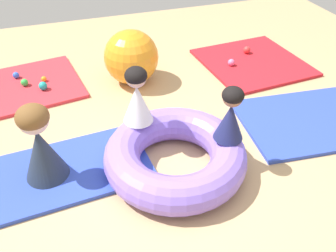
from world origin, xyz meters
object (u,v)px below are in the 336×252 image
at_px(play_ball_teal_second, 43,86).
at_px(play_ball_red, 247,50).
at_px(play_ball_blue, 16,75).
at_px(play_ball_pink, 231,62).
at_px(play_ball_green, 25,82).
at_px(inflatable_cushion, 175,156).
at_px(child_in_white, 137,96).
at_px(play_ball_orange, 44,79).
at_px(exercise_ball_large, 131,57).
at_px(child_in_navy, 231,114).
at_px(adult_seated, 40,144).

bearing_deg(play_ball_teal_second, play_ball_red, 2.30).
bearing_deg(play_ball_red, play_ball_teal_second, -177.70).
bearing_deg(play_ball_blue, play_ball_pink, -11.35).
height_order(play_ball_green, play_ball_teal_second, play_ball_teal_second).
height_order(inflatable_cushion, play_ball_blue, inflatable_cushion).
height_order(child_in_white, play_ball_orange, child_in_white).
bearing_deg(play_ball_orange, play_ball_red, -1.81).
distance_m(inflatable_cushion, play_ball_red, 2.49).
bearing_deg(play_ball_teal_second, exercise_ball_large, -3.69).
distance_m(child_in_navy, play_ball_pink, 1.92).
relative_size(child_in_white, play_ball_green, 6.16).
bearing_deg(play_ball_orange, play_ball_teal_second, -94.61).
bearing_deg(play_ball_red, play_ball_green, 178.99).
bearing_deg(child_in_white, play_ball_teal_second, -155.87).
distance_m(child_in_white, play_ball_pink, 1.99).
relative_size(child_in_navy, child_in_white, 0.92).
xyz_separation_m(play_ball_blue, play_ball_orange, (0.32, -0.19, -0.01)).
height_order(child_in_navy, child_in_white, child_in_white).
xyz_separation_m(play_ball_red, play_ball_blue, (-3.05, 0.28, -0.01)).
bearing_deg(child_in_navy, exercise_ball_large, 127.74).
distance_m(play_ball_green, play_ball_teal_second, 0.26).
distance_m(child_in_navy, play_ball_red, 2.33).
relative_size(child_in_navy, adult_seated, 0.70).
height_order(adult_seated, play_ball_orange, adult_seated).
height_order(inflatable_cushion, child_in_navy, child_in_navy).
xyz_separation_m(child_in_white, play_ball_red, (1.91, 1.42, -0.49)).
bearing_deg(exercise_ball_large, play_ball_orange, 165.82).
bearing_deg(play_ball_pink, play_ball_red, 35.35).
relative_size(inflatable_cushion, child_in_white, 2.33).
height_order(play_ball_blue, play_ball_teal_second, play_ball_teal_second).
relative_size(inflatable_cushion, play_ball_orange, 19.21).
bearing_deg(adult_seated, play_ball_teal_second, 52.59).
relative_size(child_in_white, exercise_ball_large, 0.83).
bearing_deg(adult_seated, exercise_ball_large, 15.67).
height_order(play_ball_orange, play_ball_teal_second, play_ball_teal_second).
height_order(play_ball_orange, exercise_ball_large, exercise_ball_large).
bearing_deg(play_ball_teal_second, play_ball_orange, 85.39).
distance_m(child_in_navy, play_ball_blue, 2.88).
height_order(adult_seated, play_ball_pink, adult_seated).
bearing_deg(exercise_ball_large, play_ball_teal_second, 176.31).
xyz_separation_m(inflatable_cushion, play_ball_teal_second, (-1.05, 1.71, -0.07)).
relative_size(play_ball_green, play_ball_blue, 1.10).
bearing_deg(play_ball_orange, exercise_ball_large, -14.18).
relative_size(play_ball_blue, play_ball_orange, 1.21).
distance_m(play_ball_orange, exercise_ball_large, 1.11).
bearing_deg(play_ball_green, play_ball_teal_second, -38.13).
bearing_deg(play_ball_blue, child_in_navy, -50.35).
relative_size(child_in_navy, exercise_ball_large, 0.76).
xyz_separation_m(play_ball_pink, play_ball_teal_second, (-2.38, 0.15, 0.01)).
relative_size(child_in_navy, play_ball_red, 5.03).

